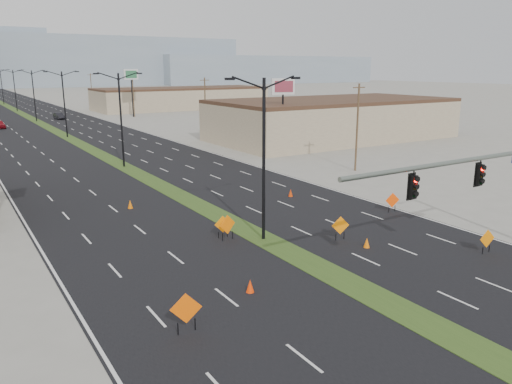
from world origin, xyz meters
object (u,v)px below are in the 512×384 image
streetlight_2 (64,102)px  signal_mast (500,179)px  streetlight_4 (15,89)px  cone_2 (291,193)px  cone_3 (130,204)px  construction_sign_5 (392,201)px  streetlight_5 (2,86)px  car_mid (59,116)px  construction_sign_0 (186,310)px  construction_sign_4 (487,240)px  pole_sign_east_near (283,92)px  construction_sign_3 (340,226)px  streetlight_1 (121,117)px  streetlight_3 (34,94)px  construction_sign_1 (223,225)px  pole_sign_east_far (131,78)px  streetlight_0 (264,155)px  cone_1 (367,243)px  construction_sign_2 (227,225)px

streetlight_2 → signal_mast: bearing=-82.6°
streetlight_4 → cone_2: size_ratio=15.54×
cone_3 → construction_sign_5: bearing=-35.0°
streetlight_5 → car_mid: (4.74, -54.05, -4.76)m
car_mid → construction_sign_0: 94.88m
construction_sign_4 → pole_sign_east_near: size_ratio=0.16×
streetlight_2 → construction_sign_3: bearing=-86.1°
streetlight_1 → construction_sign_4: streetlight_1 is taller
streetlight_3 → construction_sign_1: size_ratio=6.88×
streetlight_2 → cone_3: bearing=-96.2°
construction_sign_0 → pole_sign_east_near: 46.88m
cone_2 → pole_sign_east_far: bearing=81.0°
streetlight_0 → car_mid: 86.21m
cone_3 → cone_1: bearing=-59.9°
streetlight_3 → streetlight_1: bearing=-90.0°
signal_mast → pole_sign_east_far: size_ratio=1.59×
streetlight_0 → construction_sign_3: streetlight_0 is taller
signal_mast → construction_sign_0: 17.99m
car_mid → cone_1: 90.55m
construction_sign_3 → pole_sign_east_near: (16.91, 30.33, 6.61)m
signal_mast → construction_sign_4: size_ratio=11.28×
streetlight_1 → streetlight_2: 28.00m
car_mid → construction_sign_1: size_ratio=2.75×
streetlight_5 → streetlight_4: bearing=-90.0°
streetlight_2 → construction_sign_0: size_ratio=5.72×
pole_sign_east_far → streetlight_2: bearing=-137.4°
streetlight_5 → construction_sign_0: bearing=-93.4°
signal_mast → construction_sign_2: (-10.56, 11.07, -3.82)m
streetlight_3 → construction_sign_1: bearing=-91.4°
construction_sign_1 → cone_1: 8.99m
streetlight_0 → streetlight_4: same height
cone_3 → pole_sign_east_far: (24.43, 71.15, 8.05)m
streetlight_4 → construction_sign_0: bearing=-94.3°
streetlight_4 → construction_sign_4: streetlight_4 is taller
streetlight_0 → streetlight_5: same height
car_mid → construction_sign_2: (-6.74, -84.88, 0.31)m
construction_sign_4 → streetlight_3: bearing=105.8°
car_mid → construction_sign_1: bearing=-99.9°
cone_2 → signal_mast: bearing=-87.5°
construction_sign_5 → construction_sign_1: bearing=-169.8°
streetlight_1 → car_mid: size_ratio=2.50×
streetlight_5 → cone_1: size_ratio=16.05×
construction_sign_2 → cone_1: 8.60m
pole_sign_east_far → streetlight_1: bearing=-120.8°
construction_sign_3 → signal_mast: bearing=-38.9°
cone_3 → streetlight_3: bearing=86.2°
construction_sign_3 → construction_sign_5: bearing=38.8°
signal_mast → streetlight_3: (-8.56, 94.00, 0.63)m
streetlight_4 → cone_2: 104.64m
streetlight_4 → signal_mast: bearing=-86.0°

